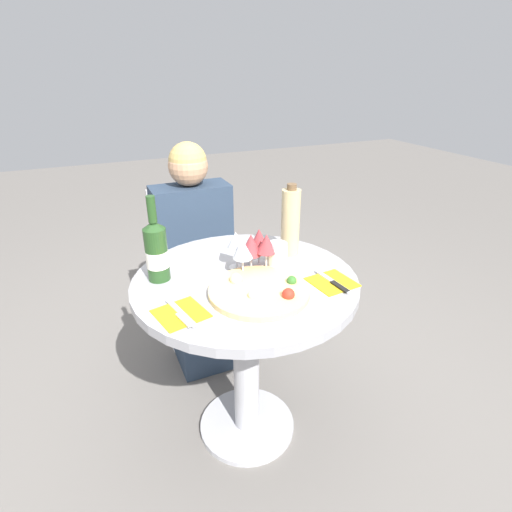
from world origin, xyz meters
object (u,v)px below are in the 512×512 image
(seated_diner, at_px, (199,269))
(pizza_large, at_px, (260,291))
(tall_carafe, at_px, (290,222))
(chair_behind_diner, at_px, (193,273))
(wine_bottle, at_px, (156,251))
(dining_table, at_px, (246,319))

(seated_diner, xyz_separation_m, pizza_large, (0.02, -0.74, 0.26))
(tall_carafe, bearing_deg, chair_behind_diner, 113.14)
(chair_behind_diner, xyz_separation_m, wine_bottle, (-0.28, -0.63, 0.45))
(chair_behind_diner, xyz_separation_m, tall_carafe, (0.27, -0.63, 0.48))
(chair_behind_diner, relative_size, wine_bottle, 2.84)
(dining_table, height_order, pizza_large, pizza_large)
(wine_bottle, xyz_separation_m, tall_carafe, (0.55, 0.00, 0.03))
(dining_table, relative_size, seated_diner, 0.72)
(chair_behind_diner, bearing_deg, seated_diner, 90.00)
(dining_table, distance_m, wine_bottle, 0.44)
(pizza_large, relative_size, wine_bottle, 1.11)
(dining_table, bearing_deg, seated_diner, 91.39)
(wine_bottle, bearing_deg, tall_carafe, 0.20)
(seated_diner, relative_size, pizza_large, 3.31)
(chair_behind_diner, bearing_deg, dining_table, 91.14)
(tall_carafe, bearing_deg, pizza_large, -135.02)
(seated_diner, bearing_deg, pizza_large, 91.26)
(dining_table, xyz_separation_m, pizza_large, (0.00, -0.13, 0.20))
(seated_diner, relative_size, tall_carafe, 3.90)
(wine_bottle, bearing_deg, dining_table, -22.19)
(seated_diner, height_order, pizza_large, seated_diner)
(pizza_large, distance_m, wine_bottle, 0.40)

